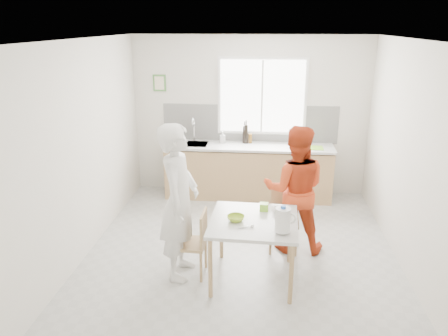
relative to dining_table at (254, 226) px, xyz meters
The scene contains 21 objects.
ground 0.94m from the dining_table, 105.71° to the left, with size 4.50×4.50×0.00m, color #B7B7B2.
room_shell 1.16m from the dining_table, 105.71° to the left, with size 4.50×4.50×4.50m.
window 3.03m from the dining_table, 89.50° to the left, with size 1.50×0.06×1.30m.
backsplash 2.92m from the dining_table, 93.50° to the left, with size 3.00×0.02×0.65m, color white.
picture_frame 3.55m from the dining_table, 121.14° to the left, with size 0.22×0.03×0.28m.
kitchen_counter 2.59m from the dining_table, 93.98° to the left, with size 2.84×0.64×1.37m.
dining_table is the anchor object (origin of this frame).
chair_left 0.73m from the dining_table, behind, with size 0.39×0.39×0.81m.
chair_far 0.91m from the dining_table, 64.61° to the left, with size 0.40×0.40×0.83m.
person_white 0.89m from the dining_table, behind, with size 0.67×0.44×1.85m, color white.
person_red 0.94m from the dining_table, 57.66° to the left, with size 0.82×0.64×1.68m, color red.
bowl_green 0.23m from the dining_table, 168.05° to the right, with size 0.20×0.20×0.06m, color #9BBF2C.
bowl_white 0.40m from the dining_table, 37.72° to the left, with size 0.19×0.19×0.05m, color white.
milk_jug 0.49m from the dining_table, 42.86° to the right, with size 0.23×0.16×0.29m.
green_box 0.32m from the dining_table, 68.26° to the left, with size 0.10×0.10×0.09m, color #8DD831.
spoon 0.25m from the dining_table, 112.07° to the right, with size 0.01×0.01×0.16m, color #A5A5AA.
cutting_board 2.65m from the dining_table, 70.73° to the left, with size 0.35×0.25×0.01m, color #7DC42D.
wine_bottle_a 2.74m from the dining_table, 94.81° to the left, with size 0.07×0.07×0.32m, color black.
wine_bottle_b 2.76m from the dining_table, 95.34° to the left, with size 0.07×0.07×0.30m, color black.
jar_amber 2.74m from the dining_table, 93.29° to the left, with size 0.06×0.06×0.16m, color brown.
soap_bottle 2.79m from the dining_table, 103.13° to the left, with size 0.09×0.09×0.20m, color #999999.
Camera 1 is at (0.27, -5.13, 2.88)m, focal length 35.00 mm.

